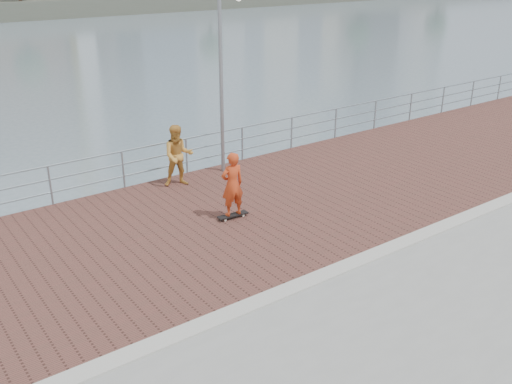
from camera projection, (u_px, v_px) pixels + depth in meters
water at (310, 360)px, 12.44m from camera, size 400.00×400.00×0.00m
brick_lane at (219, 220)px, 14.36m from camera, size 40.00×6.80×0.02m
curb at (313, 280)px, 11.66m from camera, size 40.00×0.40×0.06m
guardrail at (156, 158)px, 16.64m from camera, size 39.06×0.06×1.13m
street_lamp at (228, 37)px, 15.74m from camera, size 0.42×1.22×5.74m
skateboard at (233, 215)px, 14.40m from camera, size 0.82×0.27×0.09m
skateboarder at (232, 184)px, 14.08m from camera, size 0.63×0.44×1.65m
bystander at (178, 156)px, 16.17m from camera, size 1.05×0.95×1.78m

